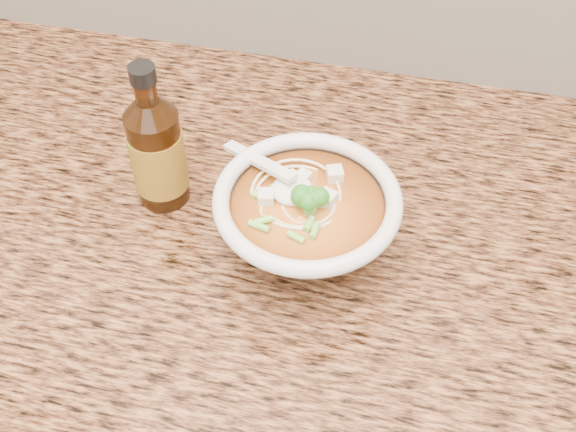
# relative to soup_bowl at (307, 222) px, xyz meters

# --- Properties ---
(cabinet) EXTENTS (4.00, 0.65, 0.86)m
(cabinet) POSITION_rel_soup_bowl_xyz_m (-0.00, 0.02, -0.52)
(cabinet) COLOR #362010
(cabinet) RESTS_ON ground
(counter_slab) EXTENTS (4.00, 0.68, 0.04)m
(counter_slab) POSITION_rel_soup_bowl_xyz_m (-0.00, 0.02, -0.07)
(counter_slab) COLOR #8F5D34
(counter_slab) RESTS_ON cabinet
(soup_bowl) EXTENTS (0.20, 0.19, 0.11)m
(soup_bowl) POSITION_rel_soup_bowl_xyz_m (0.00, 0.00, 0.00)
(soup_bowl) COLOR silver
(soup_bowl) RESTS_ON counter_slab
(hot_sauce_bottle) EXTENTS (0.07, 0.07, 0.18)m
(hot_sauce_bottle) POSITION_rel_soup_bowl_xyz_m (-0.18, 0.04, 0.02)
(hot_sauce_bottle) COLOR #401E08
(hot_sauce_bottle) RESTS_ON counter_slab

